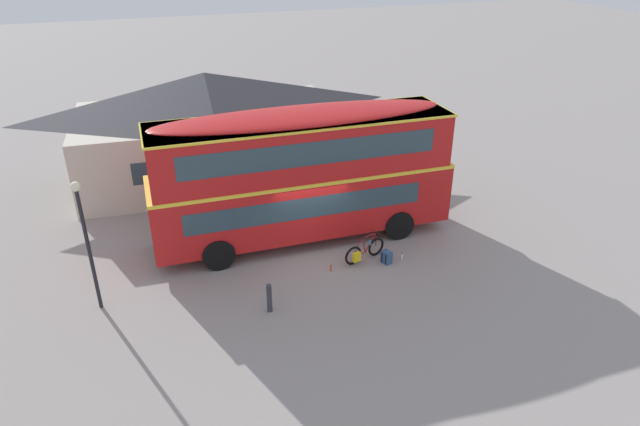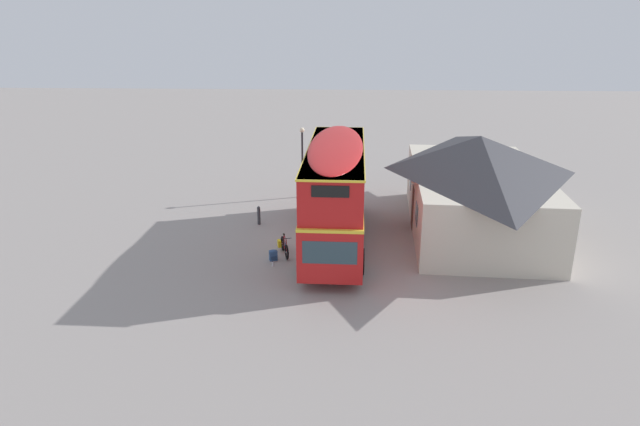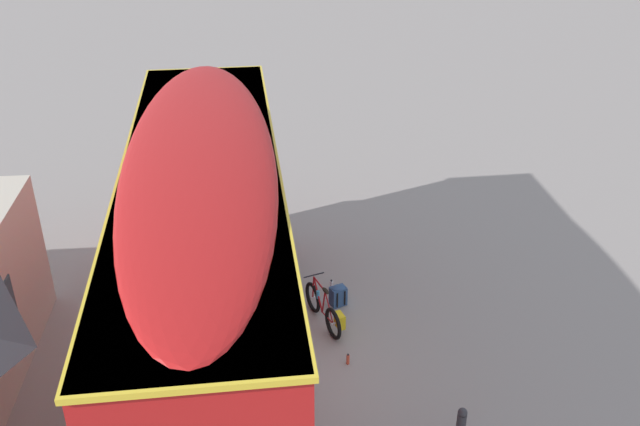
# 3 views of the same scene
# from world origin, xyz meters

# --- Properties ---
(ground_plane) EXTENTS (120.00, 120.00, 0.00)m
(ground_plane) POSITION_xyz_m (0.00, 0.00, 0.00)
(ground_plane) COLOR gray
(double_decker_bus) EXTENTS (10.64, 2.81, 4.79)m
(double_decker_bus) POSITION_xyz_m (0.08, 1.10, 2.64)
(double_decker_bus) COLOR black
(double_decker_bus) RESTS_ON ground
(touring_bicycle) EXTENTS (1.65, 0.75, 0.97)m
(touring_bicycle) POSITION_xyz_m (1.52, -1.15, 0.37)
(touring_bicycle) COLOR black
(touring_bicycle) RESTS_ON ground
(backpack_on_ground) EXTENTS (0.37, 0.40, 0.49)m
(backpack_on_ground) POSITION_xyz_m (2.20, -1.55, 0.25)
(backpack_on_ground) COLOR #2D4C7A
(backpack_on_ground) RESTS_ON ground
(water_bottle_clear_plastic) EXTENTS (0.08, 0.08, 0.23)m
(water_bottle_clear_plastic) POSITION_xyz_m (2.81, -1.50, 0.11)
(water_bottle_clear_plastic) COLOR silver
(water_bottle_clear_plastic) RESTS_ON ground
(water_bottle_red_squeeze) EXTENTS (0.07, 0.07, 0.23)m
(water_bottle_red_squeeze) POSITION_xyz_m (0.23, -1.41, 0.11)
(water_bottle_red_squeeze) COLOR #D84C33
(water_bottle_red_squeeze) RESTS_ON ground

